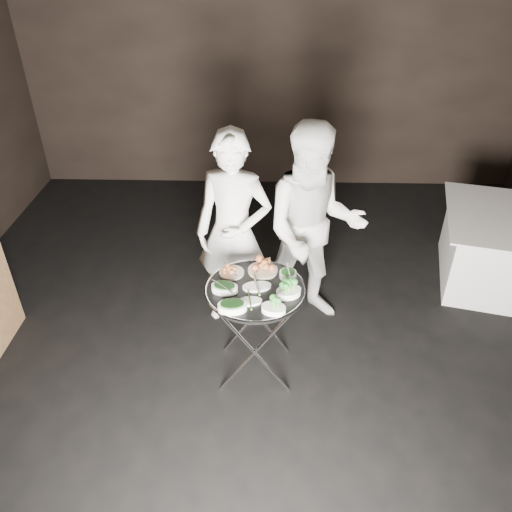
{
  "coord_description": "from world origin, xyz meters",
  "views": [
    {
      "loc": [
        -0.08,
        -2.55,
        2.86
      ],
      "look_at": [
        -0.16,
        0.3,
        0.95
      ],
      "focal_mm": 35.0,
      "sensor_mm": 36.0,
      "label": 1
    }
  ],
  "objects_px": {
    "dining_table": "(508,250)",
    "serving_tray": "(255,290)",
    "tray_stand": "(255,327)",
    "waiter_left": "(234,233)",
    "waiter_right": "(313,229)"
  },
  "relations": [
    {
      "from": "dining_table",
      "to": "waiter_left",
      "type": "bearing_deg",
      "value": -167.14
    },
    {
      "from": "tray_stand",
      "to": "waiter_right",
      "type": "relative_size",
      "value": 0.45
    },
    {
      "from": "waiter_right",
      "to": "waiter_left",
      "type": "bearing_deg",
      "value": -179.24
    },
    {
      "from": "waiter_right",
      "to": "dining_table",
      "type": "xyz_separation_m",
      "value": [
        1.87,
        0.53,
        -0.51
      ]
    },
    {
      "from": "waiter_left",
      "to": "dining_table",
      "type": "relative_size",
      "value": 1.38
    },
    {
      "from": "serving_tray",
      "to": "dining_table",
      "type": "height_order",
      "value": "serving_tray"
    },
    {
      "from": "tray_stand",
      "to": "waiter_left",
      "type": "xyz_separation_m",
      "value": [
        -0.19,
        0.64,
        0.4
      ]
    },
    {
      "from": "dining_table",
      "to": "serving_tray",
      "type": "bearing_deg",
      "value": -152.26
    },
    {
      "from": "tray_stand",
      "to": "serving_tray",
      "type": "height_order",
      "value": "serving_tray"
    },
    {
      "from": "serving_tray",
      "to": "waiter_left",
      "type": "relative_size",
      "value": 0.42
    },
    {
      "from": "serving_tray",
      "to": "tray_stand",
      "type": "bearing_deg",
      "value": -63.43
    },
    {
      "from": "tray_stand",
      "to": "waiter_right",
      "type": "xyz_separation_m",
      "value": [
        0.43,
        0.68,
        0.43
      ]
    },
    {
      "from": "serving_tray",
      "to": "waiter_right",
      "type": "relative_size",
      "value": 0.4
    },
    {
      "from": "waiter_left",
      "to": "waiter_right",
      "type": "distance_m",
      "value": 0.63
    },
    {
      "from": "dining_table",
      "to": "waiter_right",
      "type": "bearing_deg",
      "value": -164.27
    }
  ]
}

